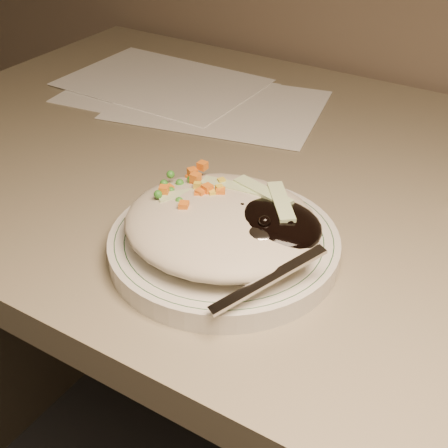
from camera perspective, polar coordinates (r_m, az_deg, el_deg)
The scene contains 5 objects.
desk at distance 0.85m, azimuth 13.08°, elevation -9.57°, with size 1.40×0.70×0.74m.
plate at distance 0.62m, azimuth 0.00°, elevation -1.99°, with size 0.23×0.23×0.02m, color silver.
plate_rim at distance 0.61m, azimuth 0.00°, elevation -1.24°, with size 0.22×0.22×0.00m.
meal at distance 0.60m, azimuth 0.31°, elevation 0.29°, with size 0.21×0.19×0.05m.
papers at distance 0.99m, azimuth -3.87°, elevation 11.87°, with size 0.44×0.27×0.00m.
Camera 1 is at (0.16, 0.78, 1.12)m, focal length 50.00 mm.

